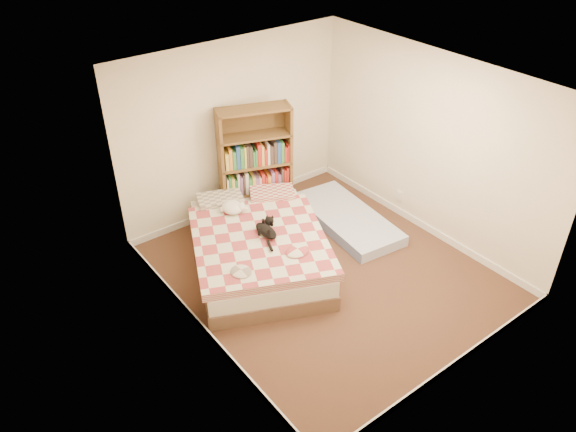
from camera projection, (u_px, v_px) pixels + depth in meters
room at (328, 191)px, 6.44m from camera, size 3.51×4.01×2.51m
bed at (256, 246)px, 7.12m from camera, size 2.27×2.60×0.58m
bookshelf at (255, 178)px, 7.91m from camera, size 1.11×0.66×1.66m
floor_mattress at (347, 219)px, 7.98m from camera, size 0.98×1.83×0.16m
black_cat at (265, 230)px, 6.87m from camera, size 0.39×0.62×0.14m
white_dog at (233, 207)px, 7.28m from camera, size 0.31×0.31×0.15m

